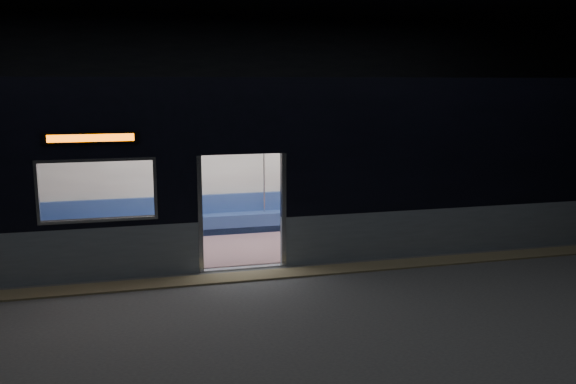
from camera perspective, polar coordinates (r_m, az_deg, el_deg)
name	(u,v)px	position (r m, az deg, el deg)	size (l,w,h in m)	color
station_floor	(255,288)	(9.97, -3.12, -8.94)	(24.00, 14.00, 0.01)	#47494C
station_envelope	(252,55)	(9.42, -3.34, 12.63)	(24.00, 14.00, 5.00)	black
tactile_strip	(248,276)	(10.47, -3.72, -7.87)	(22.80, 0.50, 0.03)	#8C7F59
metro_car	(228,156)	(12.00, -5.62, 3.39)	(18.00, 3.04, 3.35)	#85919F
passenger	(396,191)	(14.29, 10.08, 0.06)	(0.41, 0.67, 1.33)	black
handbag	(400,198)	(14.13, 10.48, -0.56)	(0.24, 0.21, 0.12)	black
transit_map	(358,161)	(14.14, 6.57, 2.93)	(1.02, 0.03, 0.66)	white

